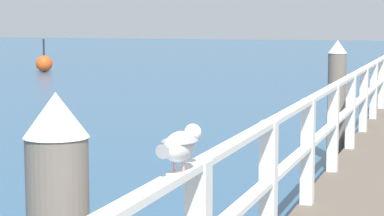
{
  "coord_description": "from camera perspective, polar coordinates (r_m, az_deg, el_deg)",
  "views": [
    {
      "loc": [
        0.03,
        0.44,
        2.19
      ],
      "look_at": [
        -2.75,
        8.35,
        1.17
      ],
      "focal_mm": 68.18,
      "sensor_mm": 36.0,
      "label": 1
    }
  ],
  "objects": [
    {
      "name": "dock_piling_far",
      "position": [
        11.56,
        11.23,
        0.61
      ],
      "size": [
        0.29,
        0.29,
        1.88
      ],
      "color": "#6B6056",
      "rests_on": "ground_plane"
    },
    {
      "name": "pier_railing",
      "position": [
        11.04,
        12.84,
        0.84
      ],
      "size": [
        0.12,
        21.21,
        1.02
      ],
      "color": "silver",
      "rests_on": "pier_deck"
    },
    {
      "name": "channel_buoy",
      "position": [
        31.39,
        -11.49,
        3.43
      ],
      "size": [
        0.7,
        0.7,
        1.4
      ],
      "color": "#E54C19",
      "rests_on": "ground_plane"
    },
    {
      "name": "seagull_foreground",
      "position": [
        3.6,
        -0.92,
        -2.86
      ],
      "size": [
        0.18,
        0.48,
        0.21
      ],
      "rotation": [
        0.0,
        0.0,
        6.24
      ],
      "color": "white",
      "rests_on": "pier_railing"
    }
  ]
}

